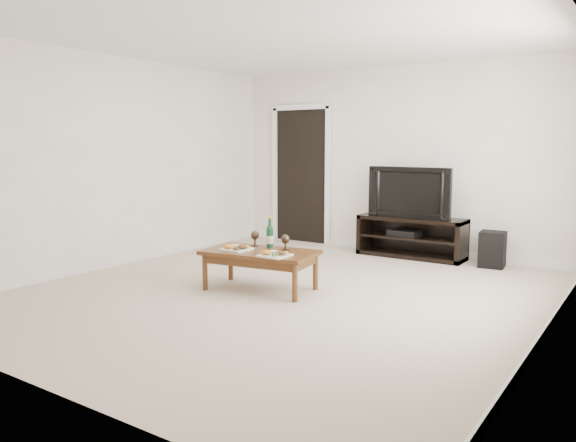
# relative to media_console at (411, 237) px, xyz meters

# --- Properties ---
(floor) EXTENTS (5.50, 5.50, 0.00)m
(floor) POSITION_rel_media_console_xyz_m (-0.38, -2.50, -0.28)
(floor) COLOR beige
(floor) RESTS_ON ground
(back_wall) EXTENTS (5.00, 0.04, 2.60)m
(back_wall) POSITION_rel_media_console_xyz_m (-0.38, 0.27, 1.02)
(back_wall) COLOR white
(back_wall) RESTS_ON ground
(ceiling) EXTENTS (5.00, 5.50, 0.04)m
(ceiling) POSITION_rel_media_console_xyz_m (-0.38, -2.50, 2.35)
(ceiling) COLOR white
(ceiling) RESTS_ON back_wall
(doorway) EXTENTS (0.90, 0.02, 2.05)m
(doorway) POSITION_rel_media_console_xyz_m (-1.93, 0.24, 0.75)
(doorway) COLOR black
(doorway) RESTS_ON ground
(media_console) EXTENTS (1.44, 0.45, 0.55)m
(media_console) POSITION_rel_media_console_xyz_m (0.00, 0.00, 0.00)
(media_console) COLOR black
(media_console) RESTS_ON ground
(television) EXTENTS (1.18, 0.25, 0.68)m
(television) POSITION_rel_media_console_xyz_m (0.00, 0.00, 0.61)
(television) COLOR black
(television) RESTS_ON media_console
(av_receiver) EXTENTS (0.41, 0.32, 0.08)m
(av_receiver) POSITION_rel_media_console_xyz_m (-0.09, -0.01, 0.05)
(av_receiver) COLOR black
(av_receiver) RESTS_ON media_console
(subwoofer) EXTENTS (0.33, 0.33, 0.45)m
(subwoofer) POSITION_rel_media_console_xyz_m (1.08, -0.03, -0.05)
(subwoofer) COLOR black
(subwoofer) RESTS_ON ground
(coffee_table) EXTENTS (1.24, 0.80, 0.42)m
(coffee_table) POSITION_rel_media_console_xyz_m (-0.65, -2.54, -0.07)
(coffee_table) COLOR #5B3119
(coffee_table) RESTS_ON ground
(plate_left) EXTENTS (0.27, 0.27, 0.07)m
(plate_left) POSITION_rel_media_console_xyz_m (-0.88, -2.66, 0.18)
(plate_left) COLOR white
(plate_left) RESTS_ON coffee_table
(plate_right) EXTENTS (0.27, 0.27, 0.07)m
(plate_right) POSITION_rel_media_console_xyz_m (-0.35, -2.70, 0.18)
(plate_right) COLOR white
(plate_right) RESTS_ON coffee_table
(wine_bottle) EXTENTS (0.07, 0.07, 0.35)m
(wine_bottle) POSITION_rel_media_console_xyz_m (-0.67, -2.35, 0.32)
(wine_bottle) COLOR #103D23
(wine_bottle) RESTS_ON coffee_table
(goblet_left) EXTENTS (0.09, 0.09, 0.17)m
(goblet_left) POSITION_rel_media_console_xyz_m (-0.86, -2.36, 0.23)
(goblet_left) COLOR #39291F
(goblet_left) RESTS_ON coffee_table
(goblet_right) EXTENTS (0.09, 0.09, 0.17)m
(goblet_right) POSITION_rel_media_console_xyz_m (-0.44, -2.38, 0.23)
(goblet_right) COLOR #39291F
(goblet_right) RESTS_ON coffee_table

